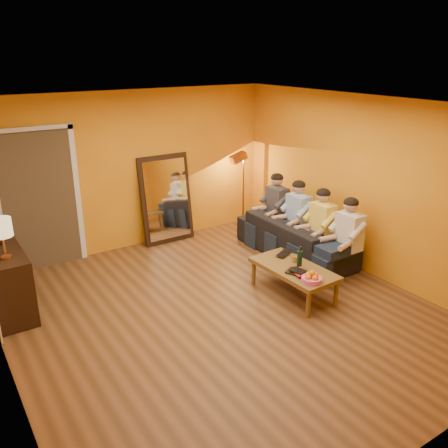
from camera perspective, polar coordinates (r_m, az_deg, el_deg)
room_shell at (r=5.92m, az=-2.15°, el=1.71°), size 5.00×5.50×2.60m
doorway_recess at (r=7.71m, az=-21.52°, el=2.76°), size 1.06×0.30×2.10m
door_jamb_right at (r=7.72m, az=-17.22°, el=3.30°), size 0.08×0.06×2.20m
door_header at (r=7.36m, az=-22.39°, el=10.49°), size 1.22×0.06×0.08m
mirror_frame at (r=8.23m, az=-6.99°, el=3.00°), size 0.92×0.27×1.51m
mirror_glass at (r=8.20m, az=-6.86°, el=2.93°), size 0.78×0.21×1.35m
sideboard at (r=6.63m, az=-24.59°, el=-6.29°), size 0.44×1.18×0.85m
table_lamp at (r=6.10m, az=-25.02°, el=-1.65°), size 0.24×0.24×0.51m
sofa at (r=7.80m, az=8.55°, el=-1.58°), size 2.13×0.83×0.62m
coffee_table at (r=6.59m, az=8.31°, el=-6.79°), size 0.66×1.24×0.42m
floor_lamp at (r=8.72m, az=2.34°, el=3.85°), size 0.33×0.27×1.44m
dog at (r=7.49m, az=10.34°, el=-2.62°), size 0.45×0.59×0.62m
person_far_left at (r=7.12m, az=14.77°, el=-1.61°), size 0.70×0.44×1.22m
person_mid_left at (r=7.47m, az=11.69°, el=-0.31°), size 0.70×0.44×1.22m
person_mid_right at (r=7.84m, az=8.89°, el=0.87°), size 0.70×0.44×1.22m
person_far_right at (r=8.23m, az=6.36°, el=1.94°), size 0.70×0.44×1.22m
fruit_bowl at (r=6.10m, az=10.52°, el=-6.17°), size 0.26×0.26×0.16m
wine_bottle at (r=6.43m, az=9.10°, el=-3.94°), size 0.07×0.07×0.31m
tumbler at (r=6.63m, az=8.52°, el=-4.16°), size 0.13×0.13×0.09m
laptop at (r=6.84m, az=7.61°, el=-3.64°), size 0.39×0.33×0.03m
book_lower at (r=6.25m, az=8.37°, el=-6.09°), size 0.29×0.32×0.02m
book_mid at (r=6.25m, az=8.39°, el=-5.85°), size 0.23×0.28×0.02m
book_upper at (r=6.22m, az=8.45°, el=-5.78°), size 0.20×0.23×0.02m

